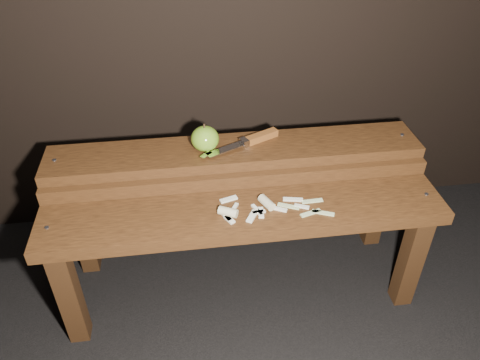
{
  "coord_description": "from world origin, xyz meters",
  "views": [
    {
      "loc": [
        -0.16,
        -1.08,
        1.3
      ],
      "look_at": [
        0.0,
        0.06,
        0.45
      ],
      "focal_mm": 35.0,
      "sensor_mm": 36.0,
      "label": 1
    }
  ],
  "objects": [
    {
      "name": "bench_front_tier",
      "position": [
        0.0,
        -0.06,
        0.35
      ],
      "size": [
        1.2,
        0.2,
        0.42
      ],
      "color": "black",
      "rests_on": "ground"
    },
    {
      "name": "bench_rear_tier",
      "position": [
        0.0,
        0.17,
        0.41
      ],
      "size": [
        1.2,
        0.21,
        0.5
      ],
      "color": "black",
      "rests_on": "ground"
    },
    {
      "name": "ground",
      "position": [
        0.0,
        0.0,
        0.0
      ],
      "size": [
        60.0,
        60.0,
        0.0
      ],
      "primitive_type": "plane",
      "color": "black"
    },
    {
      "name": "apple_scraps",
      "position": [
        0.03,
        -0.05,
        0.43
      ],
      "size": [
        0.34,
        0.13,
        0.03
      ],
      "color": "beige",
      "rests_on": "bench_front_tier"
    },
    {
      "name": "apple",
      "position": [
        -0.1,
        0.17,
        0.54
      ],
      "size": [
        0.09,
        0.09,
        0.09
      ],
      "color": "olive",
      "rests_on": "bench_rear_tier"
    },
    {
      "name": "knife",
      "position": [
        0.06,
        0.19,
        0.51
      ],
      "size": [
        0.27,
        0.14,
        0.03
      ],
      "color": "brown",
      "rests_on": "bench_rear_tier"
    }
  ]
}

